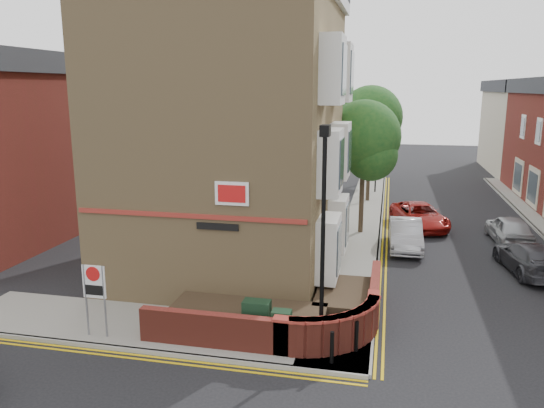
% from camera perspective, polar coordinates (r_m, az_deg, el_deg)
% --- Properties ---
extents(ground, '(120.00, 120.00, 0.00)m').
position_cam_1_polar(ground, '(14.99, -1.74, -17.02)').
color(ground, black).
rests_on(ground, ground).
extents(pavement_corner, '(13.00, 3.00, 0.12)m').
position_cam_1_polar(pavement_corner, '(17.29, -12.08, -12.87)').
color(pavement_corner, gray).
rests_on(pavement_corner, ground).
extents(pavement_main, '(2.00, 32.00, 0.12)m').
position_cam_1_polar(pavement_main, '(29.59, 9.70, -2.06)').
color(pavement_main, gray).
rests_on(pavement_main, ground).
extents(kerb_side, '(13.00, 0.15, 0.12)m').
position_cam_1_polar(kerb_side, '(16.09, -14.35, -15.01)').
color(kerb_side, gray).
rests_on(kerb_side, ground).
extents(kerb_main_near, '(0.15, 32.00, 0.12)m').
position_cam_1_polar(kerb_main_near, '(29.56, 11.63, -2.15)').
color(kerb_main_near, gray).
rests_on(kerb_main_near, ground).
extents(yellow_lines_side, '(13.00, 0.28, 0.01)m').
position_cam_1_polar(yellow_lines_side, '(15.92, -14.76, -15.57)').
color(yellow_lines_side, gold).
rests_on(yellow_lines_side, ground).
extents(yellow_lines_main, '(0.28, 32.00, 0.01)m').
position_cam_1_polar(yellow_lines_main, '(29.58, 12.11, -2.28)').
color(yellow_lines_main, gold).
rests_on(yellow_lines_main, ground).
extents(corner_building, '(8.95, 10.40, 13.60)m').
position_cam_1_polar(corner_building, '(21.56, -3.99, 9.36)').
color(corner_building, '#9E8054').
rests_on(corner_building, ground).
extents(garden_wall, '(6.80, 6.00, 1.20)m').
position_cam_1_polar(garden_wall, '(17.15, 0.36, -13.02)').
color(garden_wall, maroon).
rests_on(garden_wall, ground).
extents(lamppost, '(0.25, 0.50, 6.30)m').
position_cam_1_polar(lamppost, '(14.51, 5.50, -3.73)').
color(lamppost, black).
rests_on(lamppost, pavement_corner).
extents(utility_cabinet_large, '(0.80, 0.45, 1.20)m').
position_cam_1_polar(utility_cabinet_large, '(15.85, -1.65, -12.38)').
color(utility_cabinet_large, black).
rests_on(utility_cabinet_large, pavement_corner).
extents(utility_cabinet_small, '(0.55, 0.40, 1.10)m').
position_cam_1_polar(utility_cabinet_small, '(15.45, 1.03, -13.28)').
color(utility_cabinet_small, black).
rests_on(utility_cabinet_small, pavement_corner).
extents(bollard_near, '(0.11, 0.11, 0.90)m').
position_cam_1_polar(bollard_near, '(14.76, 6.46, -15.08)').
color(bollard_near, black).
rests_on(bollard_near, pavement_corner).
extents(bollard_far, '(0.11, 0.11, 0.90)m').
position_cam_1_polar(bollard_far, '(15.44, 9.07, -13.87)').
color(bollard_far, black).
rests_on(bollard_far, pavement_corner).
extents(zone_sign, '(0.72, 0.07, 2.20)m').
position_cam_1_polar(zone_sign, '(16.54, -18.57, -8.50)').
color(zone_sign, slate).
rests_on(zone_sign, pavement_corner).
extents(far_terrace_cream, '(5.40, 12.40, 8.00)m').
position_cam_1_polar(far_terrace_cream, '(51.99, 25.21, 7.59)').
color(far_terrace_cream, beige).
rests_on(far_terrace_cream, ground).
extents(tree_near, '(3.64, 3.65, 6.70)m').
position_cam_1_polar(tree_near, '(26.85, 9.84, 6.54)').
color(tree_near, '#382B1E').
rests_on(tree_near, pavement_main).
extents(tree_mid, '(4.03, 4.03, 7.42)m').
position_cam_1_polar(tree_mid, '(34.78, 10.54, 8.64)').
color(tree_mid, '#382B1E').
rests_on(tree_mid, pavement_main).
extents(tree_far, '(3.81, 3.81, 7.00)m').
position_cam_1_polar(tree_far, '(42.78, 10.94, 8.91)').
color(tree_far, '#382B1E').
rests_on(tree_far, pavement_main).
extents(traffic_light_assembly, '(0.20, 0.16, 4.20)m').
position_cam_1_polar(traffic_light_assembly, '(37.93, 11.17, 5.24)').
color(traffic_light_assembly, black).
rests_on(traffic_light_assembly, pavement_main).
extents(silver_car_near, '(1.51, 4.13, 1.35)m').
position_cam_1_polar(silver_car_near, '(25.46, 14.18, -3.21)').
color(silver_car_near, '#A5A6AD').
rests_on(silver_car_near, ground).
extents(red_car_main, '(3.36, 5.10, 1.30)m').
position_cam_1_polar(red_car_main, '(29.47, 15.57, -1.22)').
color(red_car_main, maroon).
rests_on(red_car_main, ground).
extents(grey_car_far, '(2.39, 4.56, 1.26)m').
position_cam_1_polar(grey_car_far, '(23.91, 25.96, -5.24)').
color(grey_car_far, '#323338').
rests_on(grey_car_far, ground).
extents(silver_car_far, '(1.82, 4.05, 1.35)m').
position_cam_1_polar(silver_car_far, '(28.09, 24.16, -2.48)').
color(silver_car_far, '#A2A6AA').
rests_on(silver_car_far, ground).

